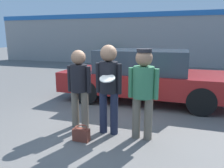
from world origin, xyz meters
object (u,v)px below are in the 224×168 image
object	(u,v)px
person_right	(143,86)
shrub	(108,56)
person_left	(79,83)
parked_car_near	(144,75)
person_middle_with_frisbee	(109,82)
handbag	(81,134)

from	to	relation	value
person_right	shrub	xyz separation A→B (m)	(-4.00, 9.77, -0.38)
person_left	parked_car_near	world-z (taller)	person_left
person_middle_with_frisbee	person_right	xyz separation A→B (m)	(0.66, -0.03, -0.02)
parked_car_near	shrub	distance (m)	8.13
person_left	person_right	bearing A→B (deg)	-5.38
parked_car_near	person_middle_with_frisbee	bearing A→B (deg)	-95.96
handbag	parked_car_near	bearing A→B (deg)	77.96
person_right	person_middle_with_frisbee	bearing A→B (deg)	177.60
shrub	handbag	distance (m)	10.64
person_middle_with_frisbee	parked_car_near	bearing A→B (deg)	84.04
person_left	handbag	distance (m)	1.03
person_middle_with_frisbee	handbag	size ratio (longest dim) A/B	5.69
person_middle_with_frisbee	parked_car_near	xyz separation A→B (m)	(0.26, 2.45, -0.27)
parked_car_near	handbag	bearing A→B (deg)	-102.04
handbag	shrub	bearing A→B (deg)	106.27
person_right	handbag	size ratio (longest dim) A/B	5.49
person_left	handbag	world-z (taller)	person_left
person_right	person_left	bearing A→B (deg)	174.62
handbag	person_right	bearing A→B (deg)	23.16
person_right	handbag	distance (m)	1.41
person_middle_with_frisbee	handbag	distance (m)	1.07
parked_car_near	shrub	xyz separation A→B (m)	(-3.60, 7.29, -0.14)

